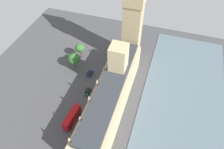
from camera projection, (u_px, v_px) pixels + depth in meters
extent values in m
plane|color=#424244|center=(106.00, 105.00, 91.09)|extent=(127.55, 127.55, 0.00)
cube|color=slate|center=(180.00, 124.00, 84.56)|extent=(35.32, 114.79, 0.25)
cube|color=tan|center=(111.00, 97.00, 86.14)|extent=(11.90, 55.02, 12.36)
cube|color=tan|center=(118.00, 70.00, 87.88)|extent=(6.74, 6.74, 25.01)
cube|color=#2D3338|center=(111.00, 86.00, 81.01)|extent=(9.04, 52.82, 1.60)
cone|color=tan|center=(116.00, 43.00, 97.70)|extent=(1.20, 1.20, 2.83)
cone|color=tan|center=(110.00, 55.00, 92.66)|extent=(1.20, 1.20, 2.04)
cone|color=tan|center=(104.00, 68.00, 87.38)|extent=(1.20, 1.20, 1.89)
cone|color=tan|center=(97.00, 82.00, 81.61)|extent=(1.20, 1.20, 3.08)
cone|color=tan|center=(89.00, 98.00, 76.28)|extent=(1.20, 1.20, 3.08)
cone|color=tan|center=(80.00, 118.00, 71.35)|extent=(1.20, 1.20, 1.98)
cone|color=tan|center=(69.00, 139.00, 65.69)|extent=(1.20, 1.20, 2.90)
cube|color=tan|center=(132.00, 34.00, 99.79)|extent=(7.88, 7.88, 30.76)
cube|color=navy|center=(90.00, 73.00, 102.71)|extent=(2.24, 4.77, 0.75)
cube|color=black|center=(89.00, 73.00, 102.05)|extent=(1.77, 2.71, 0.65)
cylinder|color=black|center=(90.00, 71.00, 104.13)|extent=(0.31, 0.70, 0.68)
cylinder|color=black|center=(93.00, 72.00, 103.69)|extent=(0.31, 0.70, 0.68)
cylinder|color=black|center=(87.00, 75.00, 102.28)|extent=(0.31, 0.70, 0.68)
cylinder|color=black|center=(90.00, 76.00, 101.84)|extent=(0.31, 0.70, 0.68)
cube|color=#19472D|center=(87.00, 92.00, 95.01)|extent=(1.93, 4.45, 0.75)
cube|color=black|center=(87.00, 90.00, 94.63)|extent=(1.60, 2.50, 0.65)
cylinder|color=black|center=(88.00, 95.00, 94.20)|extent=(0.26, 0.68, 0.68)
cylinder|color=black|center=(85.00, 94.00, 94.53)|extent=(0.26, 0.68, 0.68)
cylinder|color=black|center=(90.00, 90.00, 96.03)|extent=(0.26, 0.68, 0.68)
cylinder|color=black|center=(87.00, 89.00, 96.36)|extent=(0.26, 0.68, 0.68)
cube|color=#B20C0F|center=(72.00, 117.00, 83.88)|extent=(3.34, 10.67, 4.20)
cube|color=black|center=(72.00, 117.00, 83.82)|extent=(3.37, 10.27, 0.70)
cylinder|color=black|center=(71.00, 129.00, 82.82)|extent=(0.44, 1.12, 1.10)
cylinder|color=black|center=(66.00, 127.00, 83.41)|extent=(0.44, 1.12, 1.10)
cylinder|color=black|center=(80.00, 114.00, 87.43)|extent=(0.44, 1.12, 1.10)
cylinder|color=black|center=(75.00, 112.00, 88.02)|extent=(0.44, 1.12, 1.10)
cylinder|color=black|center=(106.00, 76.00, 101.69)|extent=(0.59, 0.59, 1.39)
sphere|color=tan|center=(106.00, 74.00, 101.09)|extent=(0.27, 0.27, 0.27)
cube|color=black|center=(106.00, 75.00, 101.65)|extent=(0.20, 0.34, 0.25)
cylinder|color=black|center=(92.00, 107.00, 89.53)|extent=(0.66, 0.66, 1.43)
sphere|color=beige|center=(92.00, 106.00, 88.91)|extent=(0.27, 0.27, 0.27)
cube|color=maroon|center=(93.00, 107.00, 89.29)|extent=(0.33, 0.27, 0.26)
cylinder|color=brown|center=(81.00, 54.00, 109.59)|extent=(0.56, 0.56, 4.81)
ellipsoid|color=#2D6628|center=(80.00, 48.00, 106.49)|extent=(4.81, 4.81, 4.09)
cylinder|color=brown|center=(75.00, 65.00, 104.51)|extent=(0.56, 0.56, 4.21)
ellipsoid|color=#2D6628|center=(74.00, 59.00, 101.34)|extent=(5.89, 5.89, 5.01)
cylinder|color=black|center=(82.00, 53.00, 109.34)|extent=(0.18, 0.18, 6.05)
sphere|color=#F2EAC6|center=(81.00, 48.00, 106.91)|extent=(0.56, 0.56, 0.56)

